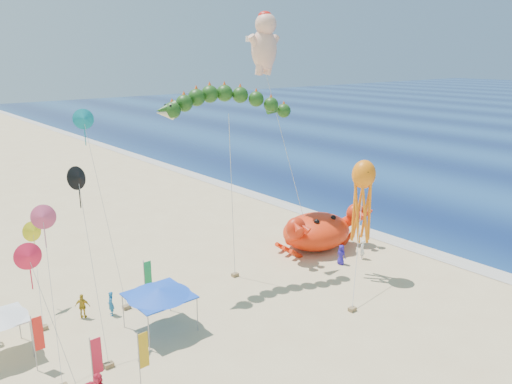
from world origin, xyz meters
TOP-DOWN VIEW (x-y plane):
  - ground at (0.00, 0.00)m, footprint 320.00×320.00m
  - foam_strip at (12.00, 0.00)m, footprint 320.00×320.00m
  - crab_inflatable at (5.49, 2.78)m, footprint 8.44×5.67m
  - dragon_kite at (-3.62, 3.21)m, footprint 10.24×3.01m
  - cherub_kite at (3.70, 7.71)m, footprint 2.30×6.39m
  - octopus_kite at (3.98, -2.91)m, footprint 5.90×4.36m
  - canopy_blue at (-11.40, -0.25)m, footprint 3.82×3.82m
  - feather_flags at (-15.04, -1.23)m, footprint 8.36×7.72m
  - beachgoers at (-13.39, 1.45)m, footprint 28.10×11.43m
  - small_kites at (-15.70, 2.86)m, footprint 7.41×11.93m

SIDE VIEW (x-z plane):
  - ground at x=0.00m, z-range 0.00..0.00m
  - foam_strip at x=12.00m, z-range 0.01..0.01m
  - beachgoers at x=-13.39m, z-range -0.03..1.68m
  - crab_inflatable at x=5.49m, z-range -0.22..3.48m
  - feather_flags at x=-15.04m, z-range 0.41..3.61m
  - canopy_blue at x=-11.40m, z-range 1.09..3.80m
  - octopus_kite at x=3.98m, z-range 1.85..10.69m
  - small_kites at x=-15.70m, z-range 1.08..13.94m
  - dragon_kite at x=-3.62m, z-range 5.73..19.46m
  - cherub_kite at x=3.70m, z-range 7.34..26.83m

